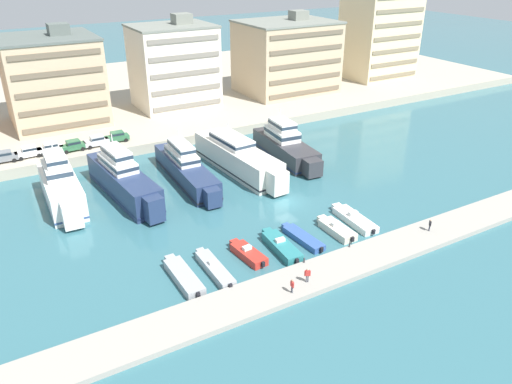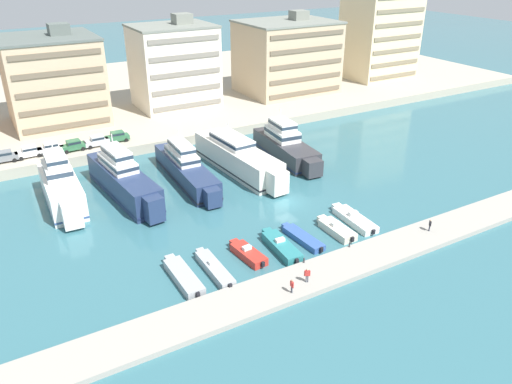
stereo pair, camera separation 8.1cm
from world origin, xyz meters
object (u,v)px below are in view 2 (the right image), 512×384
car_green_center_left (73,145)px  car_silver_center (97,141)px  yacht_charcoal_center (286,145)px  pedestrian_mid_deck (307,274)px  car_white_left (29,151)px  motorboat_red_mid_left (248,254)px  pedestrian_near_edge (292,285)px  car_white_mid_left (50,148)px  motorboat_white_mid_right (354,219)px  motorboat_teal_center_left (281,246)px  yacht_white_far_left (61,187)px  motorboat_grey_far_left (183,276)px  pedestrian_far_side (430,224)px  yacht_navy_left (124,179)px  yacht_navy_mid_left (186,168)px  yacht_ivory_center_left (238,158)px  motorboat_blue_center (303,238)px  motorboat_grey_left (214,268)px  car_green_center_right (117,136)px  car_grey_far_left (4,156)px  motorboat_cream_center_right (336,229)px

car_green_center_left → car_silver_center: 3.92m
yacht_charcoal_center → pedestrian_mid_deck: bearing=-119.4°
yacht_charcoal_center → car_white_left: 41.57m
motorboat_red_mid_left → pedestrian_near_edge: bearing=-88.2°
car_white_mid_left → car_green_center_left: (3.47, -0.65, 0.00)m
motorboat_white_mid_right → pedestrian_near_edge: pedestrian_near_edge is taller
yacht_charcoal_center → car_silver_center: (-27.27, 16.54, 0.54)m
car_green_center_left → car_silver_center: size_ratio=1.02×
motorboat_teal_center_left → pedestrian_mid_deck: pedestrian_mid_deck is taller
yacht_white_far_left → car_white_left: yacht_white_far_left is taller
yacht_white_far_left → motorboat_grey_far_left: (7.51, -24.62, -2.11)m
pedestrian_far_side → yacht_white_far_left: bearing=140.4°
yacht_navy_left → yacht_navy_mid_left: bearing=3.4°
yacht_ivory_center_left → motorboat_blue_center: (-3.27, -22.67, -1.84)m
motorboat_grey_left → car_white_mid_left: car_white_mid_left is taller
car_white_mid_left → car_green_center_right: bearing=0.0°
car_grey_far_left → car_white_left: 3.65m
car_white_left → car_silver_center: size_ratio=1.01×
motorboat_grey_far_left → yacht_charcoal_center: bearing=40.0°
yacht_ivory_center_left → motorboat_teal_center_left: (-6.71, -23.20, -1.68)m
motorboat_red_mid_left → car_white_left: car_white_left is taller
motorboat_grey_far_left → car_white_mid_left: bearing=98.6°
motorboat_red_mid_left → motorboat_grey_left: bearing=-170.9°
yacht_ivory_center_left → motorboat_grey_far_left: yacht_ivory_center_left is taller
yacht_white_far_left → motorboat_cream_center_right: (27.90, -24.85, -2.11)m
motorboat_red_mid_left → car_silver_center: bearing=99.8°
motorboat_red_mid_left → motorboat_white_mid_right: motorboat_white_mid_right is taller
motorboat_blue_center → motorboat_cream_center_right: bearing=-6.6°
car_white_mid_left → car_green_center_right: 10.96m
yacht_navy_mid_left → motorboat_cream_center_right: yacht_navy_mid_left is taller
motorboat_grey_far_left → motorboat_grey_left: bearing=-4.6°
yacht_navy_mid_left → pedestrian_mid_deck: 31.29m
pedestrian_far_side → car_grey_far_left: bearing=132.5°
car_silver_center → car_white_left: bearing=177.6°
motorboat_grey_far_left → car_silver_center: car_silver_center is taller
yacht_white_far_left → car_white_left: size_ratio=3.93×
car_grey_far_left → car_silver_center: bearing=-0.9°
car_silver_center → pedestrian_far_side: size_ratio=2.66×
yacht_ivory_center_left → pedestrian_mid_deck: 31.58m
motorboat_grey_left → yacht_navy_mid_left: bearing=74.1°
car_white_left → yacht_charcoal_center: bearing=-24.1°
pedestrian_near_edge → motorboat_grey_left: bearing=121.7°
motorboat_blue_center → motorboat_cream_center_right: (4.71, -0.54, 0.12)m
motorboat_teal_center_left → motorboat_cream_center_right: 8.15m
yacht_white_far_left → motorboat_red_mid_left: size_ratio=2.64×
car_grey_far_left → motorboat_red_mid_left: bearing=-62.1°
motorboat_teal_center_left → pedestrian_mid_deck: bearing=-101.3°
car_grey_far_left → pedestrian_near_edge: (21.53, -48.85, -1.19)m
car_grey_far_left → pedestrian_mid_deck: 53.77m
motorboat_grey_left → car_green_center_right: (1.26, 41.22, 2.25)m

